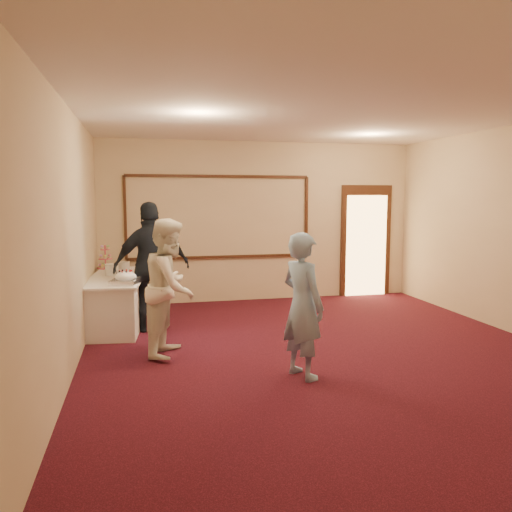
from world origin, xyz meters
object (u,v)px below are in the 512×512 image
at_px(cupcake_stand, 105,259).
at_px(plate_stack_a, 112,270).
at_px(woman, 170,287).
at_px(tart, 128,277).
at_px(man, 303,305).
at_px(plate_stack_b, 124,267).
at_px(buffet_table, 118,301).
at_px(pavlova_tray, 126,278).
at_px(guest, 152,267).

xyz_separation_m(cupcake_stand, plate_stack_a, (0.14, -0.79, -0.07)).
bearing_deg(plate_stack_a, woman, -64.86).
distance_m(tart, man, 3.07).
bearing_deg(plate_stack_b, buffet_table, -101.14).
distance_m(cupcake_stand, woman, 2.66).
relative_size(pavlova_tray, woman, 0.32).
bearing_deg(plate_stack_b, woman, -72.53).
bearing_deg(plate_stack_b, cupcake_stand, 122.49).
bearing_deg(woman, tart, 42.15).
bearing_deg(woman, plate_stack_a, 44.20).
height_order(pavlova_tray, plate_stack_a, pavlova_tray).
distance_m(buffet_table, man, 3.46).
bearing_deg(plate_stack_b, man, -57.74).
distance_m(pavlova_tray, plate_stack_b, 1.14).
height_order(buffet_table, plate_stack_b, plate_stack_b).
xyz_separation_m(buffet_table, tart, (0.17, -0.32, 0.41)).
height_order(buffet_table, pavlova_tray, pavlova_tray).
height_order(buffet_table, cupcake_stand, cupcake_stand).
height_order(pavlova_tray, tart, pavlova_tray).
bearing_deg(man, cupcake_stand, 9.38).
bearing_deg(woman, man, -111.10).
distance_m(pavlova_tray, woman, 1.03).
bearing_deg(tart, cupcake_stand, 108.11).
distance_m(buffet_table, plate_stack_b, 0.62).
bearing_deg(guest, pavlova_tray, 32.55).
xyz_separation_m(buffet_table, plate_stack_b, (0.08, 0.41, 0.47)).
xyz_separation_m(plate_stack_b, tart, (0.09, -0.73, -0.05)).
height_order(pavlova_tray, woman, woman).
xyz_separation_m(tart, woman, (0.54, -1.27, 0.06)).
bearing_deg(plate_stack_a, guest, -39.83).
relative_size(plate_stack_b, guest, 0.11).
bearing_deg(cupcake_stand, pavlova_tray, -77.05).
height_order(buffet_table, plate_stack_a, plate_stack_a).
bearing_deg(guest, man, 114.26).
relative_size(plate_stack_b, tart, 0.65).
xyz_separation_m(cupcake_stand, plate_stack_b, (0.31, -0.49, -0.07)).
height_order(plate_stack_a, woman, woman).
bearing_deg(man, buffet_table, 14.13).
bearing_deg(plate_stack_b, tart, -83.16).
xyz_separation_m(pavlova_tray, plate_stack_b, (-0.06, 1.14, 0.01)).
bearing_deg(guest, plate_stack_a, -49.12).
relative_size(buffet_table, plate_stack_a, 10.20).
distance_m(pavlova_tray, guest, 0.51).
height_order(plate_stack_b, man, man).
distance_m(buffet_table, woman, 1.81).
bearing_deg(pavlova_tray, plate_stack_a, 105.41).
relative_size(plate_stack_a, guest, 0.11).
xyz_separation_m(cupcake_stand, tart, (0.40, -1.22, -0.13)).
xyz_separation_m(buffet_table, plate_stack_a, (-0.09, 0.10, 0.47)).
bearing_deg(pavlova_tray, buffet_table, 101.13).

